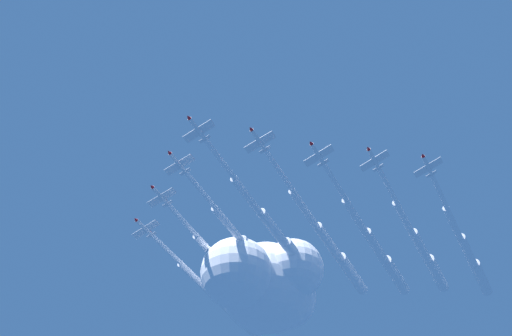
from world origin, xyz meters
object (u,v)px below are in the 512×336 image
object	(u,v)px
jet_starboard_mid	(238,280)
jet_port_outer	(423,249)
jet_port_inner	(332,246)
jet_starboard_inner	(258,257)
jet_trail_port	(469,254)
jet_lead	(276,231)
jet_starboard_outer	(223,303)
jet_port_mid	(379,250)

from	to	relation	value
jet_starboard_mid	jet_port_outer	bearing A→B (deg)	-81.61
jet_port_inner	jet_port_outer	world-z (taller)	jet_port_outer
jet_starboard_inner	jet_port_outer	distance (m)	51.24
jet_starboard_inner	jet_trail_port	bearing A→B (deg)	-63.53
jet_starboard_mid	jet_trail_port	world-z (taller)	jet_trail_port
jet_lead	jet_starboard_inner	bearing A→B (deg)	44.06
jet_port_outer	jet_trail_port	world-z (taller)	jet_trail_port
jet_lead	jet_starboard_outer	distance (m)	47.64
jet_starboard_mid	jet_lead	bearing A→B (deg)	-132.97
jet_port_inner	jet_trail_port	xyz separation A→B (m)	(26.97, -36.21, 3.10)
jet_lead	jet_port_mid	xyz separation A→B (m)	(22.04, -24.35, -0.25)
jet_lead	jet_port_inner	bearing A→B (deg)	-38.50
jet_starboard_outer	jet_trail_port	world-z (taller)	jet_trail_port
jet_port_inner	jet_starboard_outer	xyz separation A→B (m)	(17.83, 46.43, 0.88)
jet_port_outer	jet_starboard_outer	bearing A→B (deg)	88.29
jet_lead	jet_starboard_inner	size ratio (longest dim) A/B	0.97
jet_trail_port	jet_lead	bearing A→B (deg)	131.08
jet_port_inner	jet_port_outer	size ratio (longest dim) A/B	1.11
jet_starboard_inner	jet_port_inner	bearing A→B (deg)	-83.16
jet_starboard_outer	jet_starboard_mid	bearing A→B (deg)	-134.76
jet_starboard_inner	jet_port_mid	bearing A→B (deg)	-74.67
jet_port_mid	jet_trail_port	distance (m)	31.24
jet_lead	jet_starboard_outer	world-z (taller)	jet_starboard_outer
jet_lead	jet_starboard_inner	distance (m)	16.96
jet_lead	jet_starboard_mid	distance (m)	32.22
jet_port_outer	jet_trail_port	distance (m)	16.61
jet_port_inner	jet_starboard_mid	bearing A→B (deg)	78.92
jet_port_inner	jet_port_outer	xyz separation A→B (m)	(15.72, -24.09, 1.54)
jet_lead	jet_port_inner	size ratio (longest dim) A/B	0.92
jet_port_outer	jet_starboard_outer	distance (m)	70.56
jet_lead	jet_starboard_mid	bearing A→B (deg)	47.03
jet_lead	jet_trail_port	distance (m)	63.94
jet_port_mid	jet_port_outer	distance (m)	14.68
jet_starboard_inner	jet_port_outer	size ratio (longest dim) A/B	1.06
jet_lead	jet_port_outer	size ratio (longest dim) A/B	1.03
jet_starboard_mid	jet_port_outer	world-z (taller)	jet_port_outer
jet_lead	jet_port_outer	distance (m)	47.36
jet_starboard_inner	jet_trail_port	xyz separation A→B (m)	(29.81, -59.88, 2.05)
jet_port_mid	jet_trail_port	world-z (taller)	jet_trail_port
jet_starboard_inner	jet_starboard_outer	size ratio (longest dim) A/B	1.01
jet_port_inner	jet_starboard_inner	world-z (taller)	jet_starboard_inner
jet_port_inner	jet_port_outer	bearing A→B (deg)	-56.87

